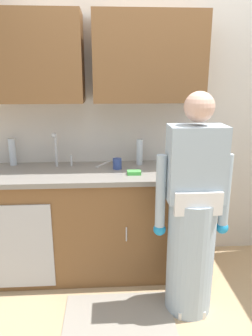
{
  "coord_description": "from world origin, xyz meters",
  "views": [
    {
      "loc": [
        -0.41,
        -1.91,
        1.71
      ],
      "look_at": [
        -0.26,
        0.55,
        1.0
      ],
      "focal_mm": 34.15,
      "sensor_mm": 36.0,
      "label": 1
    }
  ],
  "objects_px": {
    "bottle_cleaner_spray": "(12,152)",
    "bottle_water_tall": "(139,152)",
    "sponge": "(134,173)",
    "bottle_soap": "(193,150)",
    "cup_by_sink": "(117,164)",
    "knife_on_counter": "(103,164)",
    "person_at_sink": "(192,224)",
    "sink": "(59,172)"
  },
  "relations": [
    {
      "from": "bottle_cleaner_spray",
      "to": "knife_on_counter",
      "type": "height_order",
      "value": "bottle_cleaner_spray"
    },
    {
      "from": "sink",
      "to": "bottle_cleaner_spray",
      "type": "height_order",
      "value": "sink"
    },
    {
      "from": "bottle_soap",
      "to": "cup_by_sink",
      "type": "relative_size",
      "value": 2.76
    },
    {
      "from": "bottle_water_tall",
      "to": "knife_on_counter",
      "type": "bearing_deg",
      "value": 175.49
    },
    {
      "from": "cup_by_sink",
      "to": "sponge",
      "type": "height_order",
      "value": "cup_by_sink"
    },
    {
      "from": "bottle_soap",
      "to": "cup_by_sink",
      "type": "xyz_separation_m",
      "value": [
        -0.68,
        -0.11,
        -0.08
      ]
    },
    {
      "from": "bottle_water_tall",
      "to": "sponge",
      "type": "xyz_separation_m",
      "value": [
        -0.07,
        -0.3,
        -0.1
      ]
    },
    {
      "from": "sink",
      "to": "person_at_sink",
      "type": "relative_size",
      "value": 0.31
    },
    {
      "from": "bottle_cleaner_spray",
      "to": "knife_on_counter",
      "type": "bearing_deg",
      "value": -2.04
    },
    {
      "from": "bottle_water_tall",
      "to": "sponge",
      "type": "relative_size",
      "value": 2.11
    },
    {
      "from": "sponge",
      "to": "bottle_water_tall",
      "type": "bearing_deg",
      "value": 76.22
    },
    {
      "from": "sink",
      "to": "bottle_soap",
      "type": "distance_m",
      "value": 1.19
    },
    {
      "from": "person_at_sink",
      "to": "sink",
      "type": "bearing_deg",
      "value": 150.28
    },
    {
      "from": "bottle_soap",
      "to": "cup_by_sink",
      "type": "bearing_deg",
      "value": -170.58
    },
    {
      "from": "bottle_soap",
      "to": "knife_on_counter",
      "type": "distance_m",
      "value": 0.82
    },
    {
      "from": "bottle_cleaner_spray",
      "to": "sponge",
      "type": "bearing_deg",
      "value": -18.62
    },
    {
      "from": "knife_on_counter",
      "to": "sink",
      "type": "bearing_deg",
      "value": -34.58
    },
    {
      "from": "sponge",
      "to": "bottle_cleaner_spray",
      "type": "bearing_deg",
      "value": 161.38
    },
    {
      "from": "bottle_water_tall",
      "to": "sponge",
      "type": "height_order",
      "value": "bottle_water_tall"
    },
    {
      "from": "cup_by_sink",
      "to": "sponge",
      "type": "distance_m",
      "value": 0.22
    },
    {
      "from": "cup_by_sink",
      "to": "knife_on_counter",
      "type": "bearing_deg",
      "value": 128.28
    },
    {
      "from": "sink",
      "to": "knife_on_counter",
      "type": "distance_m",
      "value": 0.42
    },
    {
      "from": "bottle_cleaner_spray",
      "to": "bottle_soap",
      "type": "bearing_deg",
      "value": -2.5
    },
    {
      "from": "bottle_cleaner_spray",
      "to": "cup_by_sink",
      "type": "relative_size",
      "value": 2.63
    },
    {
      "from": "sink",
      "to": "bottle_water_tall",
      "type": "bearing_deg",
      "value": 13.05
    },
    {
      "from": "knife_on_counter",
      "to": "cup_by_sink",
      "type": "bearing_deg",
      "value": 66.85
    },
    {
      "from": "knife_on_counter",
      "to": "sponge",
      "type": "distance_m",
      "value": 0.41
    },
    {
      "from": "bottle_cleaner_spray",
      "to": "bottle_water_tall",
      "type": "distance_m",
      "value": 1.14
    },
    {
      "from": "sink",
      "to": "bottle_soap",
      "type": "xyz_separation_m",
      "value": [
        1.18,
        0.15,
        0.14
      ]
    },
    {
      "from": "cup_by_sink",
      "to": "bottle_soap",
      "type": "bearing_deg",
      "value": 9.42
    },
    {
      "from": "sink",
      "to": "knife_on_counter",
      "type": "bearing_deg",
      "value": 26.86
    },
    {
      "from": "bottle_water_tall",
      "to": "person_at_sink",
      "type": "bearing_deg",
      "value": -67.43
    },
    {
      "from": "knife_on_counter",
      "to": "bottle_soap",
      "type": "bearing_deg",
      "value": 115.6
    },
    {
      "from": "sink",
      "to": "bottle_water_tall",
      "type": "xyz_separation_m",
      "value": [
        0.7,
        0.16,
        0.13
      ]
    },
    {
      "from": "person_at_sink",
      "to": "cup_by_sink",
      "type": "relative_size",
      "value": 17.69
    },
    {
      "from": "knife_on_counter",
      "to": "sponge",
      "type": "bearing_deg",
      "value": 66.22
    },
    {
      "from": "knife_on_counter",
      "to": "sponge",
      "type": "height_order",
      "value": "sponge"
    },
    {
      "from": "sink",
      "to": "cup_by_sink",
      "type": "bearing_deg",
      "value": 3.75
    },
    {
      "from": "bottle_soap",
      "to": "knife_on_counter",
      "type": "xyz_separation_m",
      "value": [
        -0.81,
        0.04,
        -0.12
      ]
    },
    {
      "from": "bottle_cleaner_spray",
      "to": "cup_by_sink",
      "type": "distance_m",
      "value": 0.95
    },
    {
      "from": "bottle_soap",
      "to": "cup_by_sink",
      "type": "height_order",
      "value": "bottle_soap"
    },
    {
      "from": "bottle_cleaner_spray",
      "to": "person_at_sink",
      "type": "bearing_deg",
      "value": -28.74
    }
  ]
}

